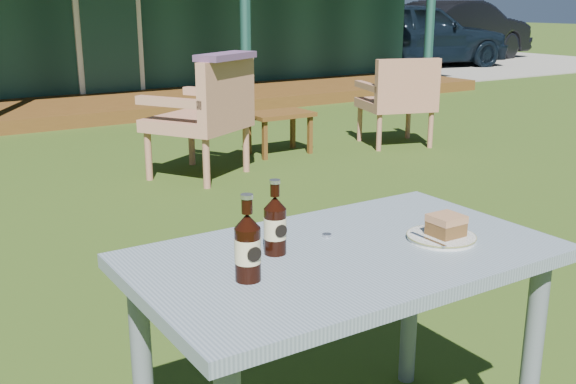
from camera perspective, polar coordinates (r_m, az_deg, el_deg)
ground at (r=3.50m, az=-11.66°, el=-8.07°), size 80.00×80.00×0.00m
gravel_strip at (r=16.40m, az=12.76°, el=10.55°), size 9.00×6.00×0.02m
car_near at (r=15.47m, az=10.66°, el=13.01°), size 4.48×2.49×1.44m
car_far at (r=17.56m, az=14.19°, el=13.10°), size 4.53×2.09×1.44m
cafe_table at (r=1.95m, az=4.79°, el=-7.71°), size 1.20×0.70×0.72m
plate at (r=2.04m, az=12.85°, el=-3.73°), size 0.20×0.20×0.01m
cake_slice at (r=2.03m, az=13.24°, el=-2.74°), size 0.09×0.09×0.06m
fork at (r=1.99m, az=11.74°, el=-3.96°), size 0.01×0.14×0.00m
cola_bottle_near at (r=1.86m, az=-1.10°, el=-2.77°), size 0.06×0.07×0.21m
cola_bottle_far at (r=1.68m, az=-3.43°, el=-4.62°), size 0.07×0.07×0.22m
bottle_cap at (r=2.02m, az=3.30°, el=-3.67°), size 0.03×0.03×0.01m
armchair_left at (r=5.51m, az=-6.89°, el=6.77°), size 0.96×0.94×0.97m
armchair_right at (r=6.81m, az=9.40°, el=7.95°), size 0.80×0.77×0.88m
floral_throw at (r=5.35m, az=-5.28°, el=11.38°), size 0.63×0.49×0.05m
side_table at (r=6.38m, az=-0.75°, el=6.26°), size 0.60×0.40×0.40m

